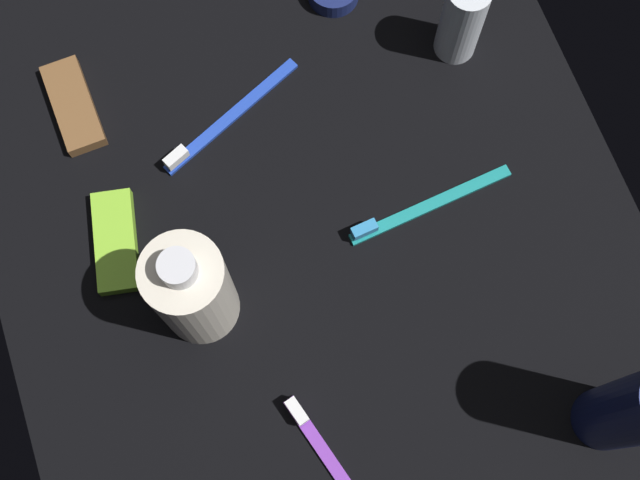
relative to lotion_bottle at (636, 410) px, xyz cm
name	(u,v)px	position (x,y,z in cm)	size (l,w,h in cm)	color
ground_plane	(320,250)	(24.79, 19.57, -9.85)	(84.00, 64.00, 1.20)	black
lotion_bottle	(636,410)	(0.00, 0.00, 0.00)	(5.81, 5.81, 20.86)	navy
bodywash_bottle	(192,290)	(22.97, 32.48, -1.95)	(7.38, 7.38, 16.35)	silver
deodorant_stick	(462,20)	(41.41, -1.66, -3.95)	(4.44, 4.44, 10.61)	silver
toothbrush_purple	(336,469)	(4.04, 25.32, -8.65)	(17.67, 5.94, 2.10)	purple
toothbrush_teal	(421,208)	(25.23, 8.56, -8.65)	(2.93, 18.03, 2.10)	teal
toothbrush_blue	(223,121)	(41.01, 24.55, -8.65)	(8.55, 16.88, 2.10)	blue
snack_bar_brown	(73,106)	(47.87, 38.86, -8.50)	(10.40, 4.00, 1.50)	brown
snack_bar_lime	(116,242)	(32.05, 38.67, -8.50)	(10.40, 4.00, 1.50)	#8CD133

